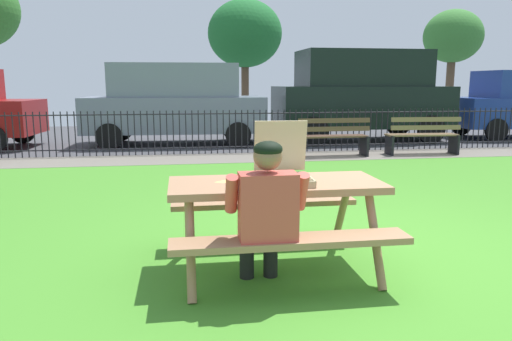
% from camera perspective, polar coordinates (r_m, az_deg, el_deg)
% --- Properties ---
extents(ground, '(28.00, 10.66, 0.02)m').
position_cam_1_polar(ground, '(6.17, 9.03, -4.95)').
color(ground, '#468E2A').
extents(cobblestone_walkway, '(28.00, 1.40, 0.01)m').
position_cam_1_polar(cobblestone_walkway, '(10.58, 1.44, 1.57)').
color(cobblestone_walkway, slate).
extents(street_asphalt, '(28.00, 7.90, 0.01)m').
position_cam_1_polar(street_asphalt, '(15.14, -1.65, 4.20)').
color(street_asphalt, '#424247').
extents(picnic_table_foreground, '(1.80, 1.49, 0.79)m').
position_cam_1_polar(picnic_table_foreground, '(4.15, 2.33, -3.65)').
color(picnic_table_foreground, '#A77956').
rests_on(picnic_table_foreground, ground).
extents(pizza_box_open, '(0.49, 0.54, 0.51)m').
position_cam_1_polar(pizza_box_open, '(4.12, 3.13, 0.40)').
color(pizza_box_open, tan).
rests_on(pizza_box_open, picnic_table_foreground).
extents(pizza_slice_on_table, '(0.28, 0.20, 0.02)m').
position_cam_1_polar(pizza_slice_on_table, '(4.14, -2.26, -1.15)').
color(pizza_slice_on_table, '#F9D669').
rests_on(pizza_slice_on_table, picnic_table_foreground).
extents(adult_at_table, '(0.61, 0.59, 1.19)m').
position_cam_1_polar(adult_at_table, '(3.63, 1.13, -4.71)').
color(adult_at_table, black).
rests_on(adult_at_table, ground).
extents(iron_fence_streetside, '(20.82, 0.03, 0.99)m').
position_cam_1_polar(iron_fence_streetside, '(11.20, 0.82, 4.68)').
color(iron_fence_streetside, black).
rests_on(iron_fence_streetside, ground).
extents(park_bench_center, '(1.61, 0.50, 0.85)m').
position_cam_1_polar(park_bench_center, '(10.72, 8.93, 3.83)').
color(park_bench_center, brown).
rests_on(park_bench_center, ground).
extents(park_bench_right, '(1.62, 0.54, 0.85)m').
position_cam_1_polar(park_bench_right, '(11.53, 19.02, 3.85)').
color(park_bench_right, olive).
rests_on(park_bench_right, ground).
extents(parked_car_center, '(4.66, 2.07, 2.08)m').
position_cam_1_polar(parked_car_center, '(12.91, -9.45, 7.92)').
color(parked_car_center, slate).
rests_on(parked_car_center, ground).
extents(parked_car_right, '(4.72, 2.10, 2.46)m').
position_cam_1_polar(parked_car_right, '(13.80, 12.31, 8.84)').
color(parked_car_right, black).
rests_on(parked_car_right, ground).
extents(far_tree_midleft, '(3.09, 3.09, 5.02)m').
position_cam_1_polar(far_tree_midleft, '(20.99, -1.31, 15.76)').
color(far_tree_midleft, brown).
rests_on(far_tree_midleft, ground).
extents(far_tree_center, '(2.57, 2.57, 4.80)m').
position_cam_1_polar(far_tree_center, '(24.05, 22.16, 14.31)').
color(far_tree_center, brown).
rests_on(far_tree_center, ground).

